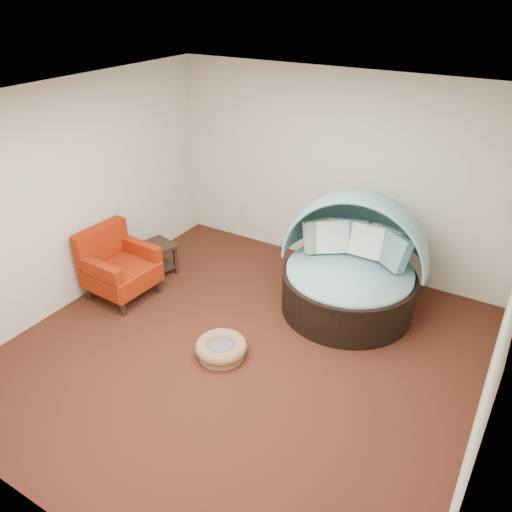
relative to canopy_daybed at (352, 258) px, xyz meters
The scene contains 10 objects.
floor 1.80m from the canopy_daybed, 114.70° to the right, with size 5.00×5.00×0.00m, color #451F13.
wall_back 1.39m from the canopy_daybed, 124.75° to the left, with size 5.00×5.00×0.00m, color beige.
wall_front 4.12m from the canopy_daybed, 99.80° to the right, with size 5.00×5.00×0.00m, color beige.
wall_left 3.59m from the canopy_daybed, 154.78° to the right, with size 5.00×5.00×0.00m, color beige.
wall_right 2.45m from the canopy_daybed, 39.73° to the right, with size 5.00×5.00×0.00m, color beige.
ceiling 2.66m from the canopy_daybed, 114.70° to the right, with size 5.00×5.00×0.00m, color white.
canopy_daybed is the anchor object (origin of this frame).
pet_basket 1.99m from the canopy_daybed, 116.83° to the right, with size 0.69×0.69×0.21m.
red_armchair 3.07m from the canopy_daybed, 154.19° to the right, with size 0.86×0.86×0.96m.
side_table 2.80m from the canopy_daybed, 166.32° to the right, with size 0.59×0.59×0.46m.
Camera 1 is at (2.45, -3.79, 3.78)m, focal length 35.00 mm.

